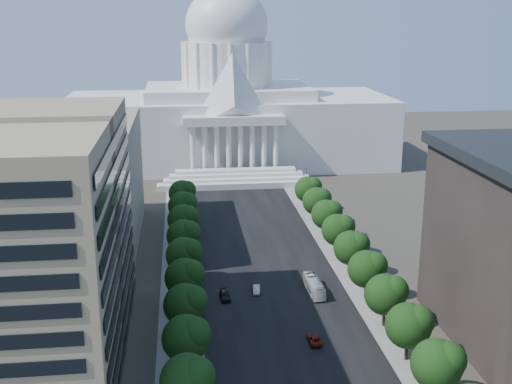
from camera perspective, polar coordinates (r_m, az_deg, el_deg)
name	(u,v)px	position (r m, az deg, el deg)	size (l,w,h in m)	color
road_asphalt	(258,249)	(156.06, 0.20, -5.07)	(30.00, 260.00, 0.01)	black
sidewalk_left	(180,252)	(155.06, -6.81, -5.32)	(8.00, 260.00, 0.02)	gray
sidewalk_right	(335,246)	(159.34, 7.02, -4.75)	(8.00, 260.00, 0.02)	gray
capitol	(228,110)	(242.99, -2.52, 7.31)	(120.00, 56.00, 73.00)	white
office_block_left_far	(57,185)	(162.87, -17.25, 0.64)	(38.00, 52.00, 30.00)	gray
tree_l_b	(189,379)	(92.59, -5.95, -16.23)	(7.79, 7.60, 9.97)	#33261C
tree_l_c	(188,337)	(102.98, -6.07, -12.71)	(7.79, 7.60, 9.97)	#33261C
tree_l_d	(187,304)	(113.69, -6.17, -9.85)	(7.79, 7.60, 9.97)	#33261C
tree_l_e	(186,277)	(124.63, -6.25, -7.48)	(7.79, 7.60, 9.97)	#33261C
tree_l_f	(185,254)	(135.76, -6.31, -5.50)	(7.79, 7.60, 9.97)	#33261C
tree_l_g	(185,235)	(147.02, -6.37, -3.82)	(7.79, 7.60, 9.97)	#33261C
tree_l_h	(184,219)	(158.39, -6.41, -2.38)	(7.79, 7.60, 9.97)	#33261C
tree_l_i	(184,205)	(169.85, -6.45, -1.13)	(7.79, 7.60, 9.97)	#33261C
tree_l_j	(183,192)	(181.37, -6.49, -0.04)	(7.79, 7.60, 9.97)	#33261C
tree_r_b	(440,363)	(99.35, 16.01, -14.42)	(7.79, 7.60, 9.97)	#33261C
tree_r_c	(411,324)	(109.10, 13.59, -11.38)	(7.79, 7.60, 9.97)	#33261C
tree_r_d	(387,293)	(119.26, 11.61, -8.83)	(7.79, 7.60, 9.97)	#33261C
tree_r_e	(368,268)	(129.74, 9.97, -6.68)	(7.79, 7.60, 9.97)	#33261C
tree_r_f	(353,247)	(140.46, 8.59, -4.85)	(7.79, 7.60, 9.97)	#33261C
tree_r_g	(339,229)	(151.37, 7.41, -3.28)	(7.79, 7.60, 9.97)	#33261C
tree_r_h	(328,214)	(162.44, 6.39, -1.92)	(7.79, 7.60, 9.97)	#33261C
tree_r_i	(318,200)	(173.63, 5.51, -0.73)	(7.79, 7.60, 9.97)	#33261C
tree_r_j	(309,189)	(184.92, 4.73, 0.31)	(7.79, 7.60, 9.97)	#33261C
streetlight_b	(422,330)	(109.25, 14.50, -11.78)	(2.61, 0.44, 9.00)	gray
streetlight_c	(376,270)	(130.59, 10.59, -6.86)	(2.61, 0.44, 9.00)	gray
streetlight_d	(344,230)	(153.05, 7.86, -3.33)	(2.61, 0.44, 9.00)	gray
streetlight_e	(322,200)	(176.19, 5.85, -0.71)	(2.61, 0.44, 9.00)	gray
streetlight_f	(304,177)	(199.78, 4.31, 1.30)	(2.61, 0.44, 9.00)	gray
car_silver	(256,290)	(132.50, 0.04, -8.67)	(1.38, 3.97, 1.31)	#B1B4B9
car_red	(314,339)	(114.38, 5.22, -12.92)	(2.12, 4.60, 1.28)	#65150B
car_dark_b	(225,296)	(129.84, -2.78, -9.20)	(1.95, 4.79, 1.39)	black
city_bus	(314,286)	(132.72, 5.19, -8.31)	(2.46, 10.49, 2.92)	silver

